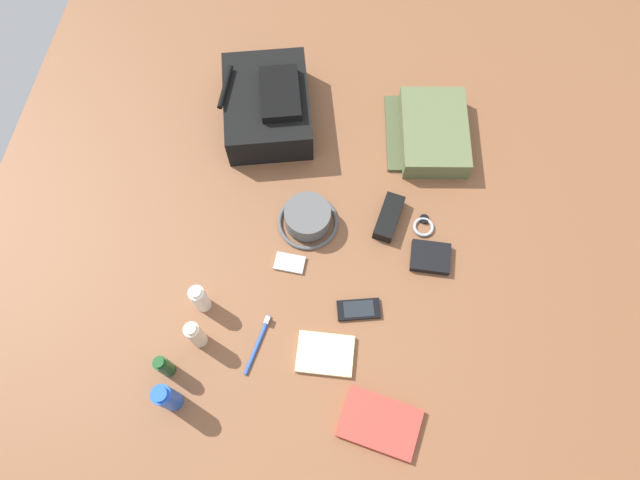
{
  "coord_description": "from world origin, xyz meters",
  "views": [
    {
      "loc": [
        -0.6,
        -0.1,
        1.55
      ],
      "look_at": [
        0.0,
        0.0,
        0.04
      ],
      "focal_mm": 32.44,
      "sensor_mm": 36.0,
      "label": 1
    }
  ],
  "objects_px": {
    "deodorant_spray": "(167,398)",
    "cell_phone": "(359,309)",
    "toiletry_pouch": "(432,132)",
    "sunglasses_case": "(389,217)",
    "lotion_bottle": "(196,335)",
    "wristwatch": "(424,226)",
    "toothpaste_tube": "(200,298)",
    "backpack": "(268,106)",
    "shampoo_bottle": "(164,366)",
    "wallet": "(430,257)",
    "notepad": "(325,354)",
    "media_player": "(290,263)",
    "toothbrush": "(259,341)",
    "bucket_hat": "(308,218)",
    "paperback_novel": "(380,423)"
  },
  "relations": [
    {
      "from": "deodorant_spray",
      "to": "cell_phone",
      "type": "bearing_deg",
      "value": -54.34
    },
    {
      "from": "toiletry_pouch",
      "to": "sunglasses_case",
      "type": "relative_size",
      "value": 2.21
    },
    {
      "from": "lotion_bottle",
      "to": "wristwatch",
      "type": "height_order",
      "value": "lotion_bottle"
    },
    {
      "from": "toothpaste_tube",
      "to": "backpack",
      "type": "bearing_deg",
      "value": -5.77
    },
    {
      "from": "shampoo_bottle",
      "to": "wallet",
      "type": "relative_size",
      "value": 1.07
    },
    {
      "from": "deodorant_spray",
      "to": "toothpaste_tube",
      "type": "bearing_deg",
      "value": -3.73
    },
    {
      "from": "toothpaste_tube",
      "to": "wallet",
      "type": "distance_m",
      "value": 0.65
    },
    {
      "from": "toothpaste_tube",
      "to": "cell_phone",
      "type": "bearing_deg",
      "value": -83.03
    },
    {
      "from": "cell_phone",
      "to": "sunglasses_case",
      "type": "relative_size",
      "value": 0.91
    },
    {
      "from": "backpack",
      "to": "notepad",
      "type": "relative_size",
      "value": 2.57
    },
    {
      "from": "backpack",
      "to": "shampoo_bottle",
      "type": "bearing_deg",
      "value": 172.12
    },
    {
      "from": "media_player",
      "to": "notepad",
      "type": "xyz_separation_m",
      "value": [
        -0.24,
        -0.14,
        0.0
      ]
    },
    {
      "from": "toothpaste_tube",
      "to": "wristwatch",
      "type": "height_order",
      "value": "toothpaste_tube"
    },
    {
      "from": "toothbrush",
      "to": "media_player",
      "type": "bearing_deg",
      "value": -10.37
    },
    {
      "from": "toiletry_pouch",
      "to": "bucket_hat",
      "type": "bearing_deg",
      "value": 136.19
    },
    {
      "from": "notepad",
      "to": "toiletry_pouch",
      "type": "bearing_deg",
      "value": -19.71
    },
    {
      "from": "toiletry_pouch",
      "to": "toothpaste_tube",
      "type": "height_order",
      "value": "toothpaste_tube"
    },
    {
      "from": "shampoo_bottle",
      "to": "backpack",
      "type": "bearing_deg",
      "value": -7.88
    },
    {
      "from": "deodorant_spray",
      "to": "cell_phone",
      "type": "distance_m",
      "value": 0.55
    },
    {
      "from": "paperback_novel",
      "to": "notepad",
      "type": "xyz_separation_m",
      "value": [
        0.15,
        0.16,
        -0.0
      ]
    },
    {
      "from": "backpack",
      "to": "lotion_bottle",
      "type": "relative_size",
      "value": 2.79
    },
    {
      "from": "shampoo_bottle",
      "to": "toothbrush",
      "type": "height_order",
      "value": "shampoo_bottle"
    },
    {
      "from": "bucket_hat",
      "to": "media_player",
      "type": "height_order",
      "value": "bucket_hat"
    },
    {
      "from": "wallet",
      "to": "notepad",
      "type": "height_order",
      "value": "wallet"
    },
    {
      "from": "wristwatch",
      "to": "bucket_hat",
      "type": "bearing_deg",
      "value": 96.71
    },
    {
      "from": "toiletry_pouch",
      "to": "media_player",
      "type": "distance_m",
      "value": 0.6
    },
    {
      "from": "deodorant_spray",
      "to": "wallet",
      "type": "height_order",
      "value": "deodorant_spray"
    },
    {
      "from": "backpack",
      "to": "paperback_novel",
      "type": "distance_m",
      "value": 0.98
    },
    {
      "from": "backpack",
      "to": "toiletry_pouch",
      "type": "bearing_deg",
      "value": -89.68
    },
    {
      "from": "lotion_bottle",
      "to": "toothpaste_tube",
      "type": "xyz_separation_m",
      "value": [
        0.1,
        0.01,
        -0.0
      ]
    },
    {
      "from": "bucket_hat",
      "to": "toothbrush",
      "type": "relative_size",
      "value": 1.07
    },
    {
      "from": "toiletry_pouch",
      "to": "media_player",
      "type": "xyz_separation_m",
      "value": [
        -0.48,
        0.36,
        -0.03
      ]
    },
    {
      "from": "deodorant_spray",
      "to": "paperback_novel",
      "type": "distance_m",
      "value": 0.54
    },
    {
      "from": "bucket_hat",
      "to": "shampoo_bottle",
      "type": "height_order",
      "value": "shampoo_bottle"
    },
    {
      "from": "sunglasses_case",
      "to": "toothbrush",
      "type": "bearing_deg",
      "value": 154.38
    },
    {
      "from": "paperback_novel",
      "to": "sunglasses_case",
      "type": "distance_m",
      "value": 0.57
    },
    {
      "from": "deodorant_spray",
      "to": "notepad",
      "type": "xyz_separation_m",
      "value": [
        0.18,
        -0.37,
        -0.07
      ]
    },
    {
      "from": "lotion_bottle",
      "to": "paperback_novel",
      "type": "xyz_separation_m",
      "value": [
        -0.14,
        -0.5,
        -0.06
      ]
    },
    {
      "from": "toiletry_pouch",
      "to": "lotion_bottle",
      "type": "bearing_deg",
      "value": 142.58
    },
    {
      "from": "lotion_bottle",
      "to": "deodorant_spray",
      "type": "bearing_deg",
      "value": 169.75
    },
    {
      "from": "cell_phone",
      "to": "lotion_bottle",
      "type": "bearing_deg",
      "value": 109.98
    },
    {
      "from": "lotion_bottle",
      "to": "toothbrush",
      "type": "bearing_deg",
      "value": -82.58
    },
    {
      "from": "shampoo_bottle",
      "to": "sunglasses_case",
      "type": "relative_size",
      "value": 0.84
    },
    {
      "from": "cell_phone",
      "to": "backpack",
      "type": "bearing_deg",
      "value": 31.96
    },
    {
      "from": "lotion_bottle",
      "to": "toothbrush",
      "type": "xyz_separation_m",
      "value": [
        0.02,
        -0.16,
        -0.06
      ]
    },
    {
      "from": "cell_phone",
      "to": "toothbrush",
      "type": "height_order",
      "value": "toothbrush"
    },
    {
      "from": "toothpaste_tube",
      "to": "wallet",
      "type": "xyz_separation_m",
      "value": [
        0.23,
        -0.61,
        -0.05
      ]
    },
    {
      "from": "cell_phone",
      "to": "wristwatch",
      "type": "distance_m",
      "value": 0.32
    },
    {
      "from": "shampoo_bottle",
      "to": "sunglasses_case",
      "type": "bearing_deg",
      "value": -45.07
    },
    {
      "from": "paperback_novel",
      "to": "toothpaste_tube",
      "type": "bearing_deg",
      "value": 65.42
    }
  ]
}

